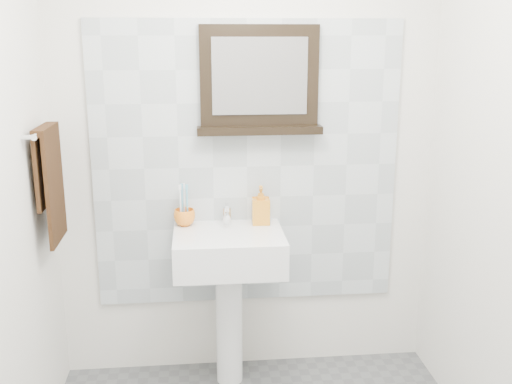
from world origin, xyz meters
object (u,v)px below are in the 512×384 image
(framed_mirror, at_px, (259,83))
(hand_towel, at_px, (50,175))
(toothbrush_cup, at_px, (185,217))
(pedestal_sink, at_px, (229,266))
(soap_dispenser, at_px, (261,205))

(framed_mirror, relative_size, hand_towel, 1.16)
(toothbrush_cup, bearing_deg, pedestal_sink, -31.35)
(toothbrush_cup, xyz_separation_m, soap_dispenser, (0.40, -0.01, 0.06))
(pedestal_sink, distance_m, toothbrush_cup, 0.34)
(framed_mirror, bearing_deg, soap_dispenser, -87.10)
(hand_towel, bearing_deg, pedestal_sink, 4.89)
(pedestal_sink, relative_size, soap_dispenser, 4.77)
(soap_dispenser, relative_size, hand_towel, 0.37)
(toothbrush_cup, relative_size, framed_mirror, 0.17)
(pedestal_sink, relative_size, hand_towel, 1.75)
(toothbrush_cup, distance_m, hand_towel, 0.70)
(soap_dispenser, height_order, framed_mirror, framed_mirror)
(pedestal_sink, height_order, hand_towel, hand_towel)
(toothbrush_cup, xyz_separation_m, framed_mirror, (0.39, 0.05, 0.68))
(toothbrush_cup, distance_m, framed_mirror, 0.79)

